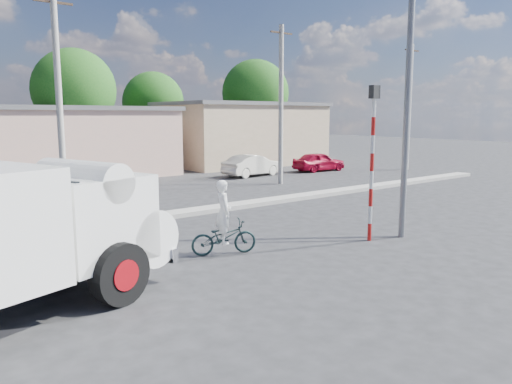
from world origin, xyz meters
TOP-DOWN VIEW (x-y plane):
  - ground_plane at (0.00, 0.00)m, footprint 120.00×120.00m
  - median at (0.00, 8.00)m, footprint 40.00×0.80m
  - bicycle at (-0.87, 2.92)m, footprint 1.80×1.14m
  - cyclist at (-0.87, 2.92)m, footprint 0.57×0.69m
  - car_cream at (9.95, 15.59)m, footprint 3.95×1.78m
  - car_red at (14.90, 15.00)m, footprint 3.66×1.70m
  - traffic_pole at (3.20, 1.50)m, footprint 0.28×0.18m
  - streetlight at (4.14, 1.20)m, footprint 2.34×0.22m
  - building_row at (1.10, 22.00)m, footprint 37.80×7.30m
  - tree_row at (3.76, 28.45)m, footprint 43.62×7.43m
  - utility_poles at (3.25, 12.00)m, footprint 35.40×0.24m

SIDE VIEW (x-z plane):
  - ground_plane at x=0.00m, z-range 0.00..0.00m
  - median at x=0.00m, z-range 0.00..0.16m
  - bicycle at x=-0.87m, z-range 0.00..0.89m
  - car_red at x=14.90m, z-range 0.00..1.21m
  - car_cream at x=9.95m, z-range 0.00..1.26m
  - cyclist at x=-0.87m, z-range 0.00..1.63m
  - building_row at x=1.10m, z-range -0.09..4.35m
  - traffic_pole at x=3.20m, z-range 0.41..4.77m
  - utility_poles at x=3.25m, z-range 0.07..8.07m
  - streetlight at x=4.14m, z-range 0.46..9.46m
  - tree_row at x=3.76m, z-range 0.78..9.21m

